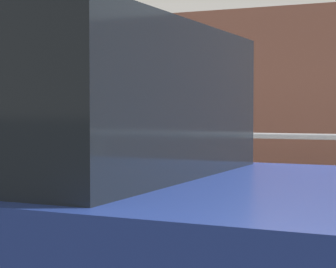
% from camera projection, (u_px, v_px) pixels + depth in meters
% --- Properties ---
extents(parking_meter, '(0.17, 0.18, 1.52)m').
position_uv_depth(parking_meter, '(218.00, 135.00, 4.40)').
color(parking_meter, slate).
rests_on(parking_meter, sidewalk_curb).
extents(pedestrian_at_meter, '(0.64, 0.56, 1.78)m').
position_uv_depth(pedestrian_at_meter, '(145.00, 143.00, 4.62)').
color(pedestrian_at_meter, black).
rests_on(pedestrian_at_meter, sidewalk_curb).
extents(background_railing, '(24.06, 0.06, 1.03)m').
position_uv_depth(background_railing, '(307.00, 162.00, 6.30)').
color(background_railing, gray).
rests_on(background_railing, sidewalk_curb).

